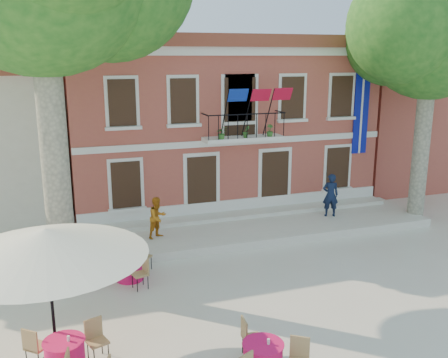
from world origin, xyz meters
TOP-DOWN VIEW (x-y plane):
  - ground at (0.00, 0.00)m, footprint 90.00×90.00m
  - main_building at (2.00, 9.99)m, footprint 13.50×9.59m
  - neighbor_east at (14.00, 11.00)m, footprint 9.40×9.40m
  - terrace at (2.00, 4.40)m, footprint 14.00×3.40m
  - plane_tree_east at (8.99, 3.65)m, footprint 5.16×5.16m
  - patio_umbrella at (-5.35, -2.08)m, footprint 4.26×4.26m
  - pedestrian_navy at (5.36, 4.40)m, footprint 0.74×0.60m
  - pedestrian_orange at (-1.77, 4.21)m, footprint 0.92×0.86m
  - cafe_table_0 at (-5.18, -2.53)m, footprint 1.84×1.77m
  - cafe_table_1 at (-1.19, -4.00)m, footprint 1.87×1.69m
  - cafe_table_3 at (-3.17, 1.69)m, footprint 1.81×1.81m

SIDE VIEW (x-z plane):
  - ground at x=0.00m, z-range 0.00..0.00m
  - terrace at x=2.00m, z-range 0.00..0.30m
  - cafe_table_0 at x=-5.18m, z-range -0.05..0.90m
  - cafe_table_1 at x=-1.19m, z-range -0.05..0.90m
  - cafe_table_3 at x=-3.17m, z-range -0.05..0.90m
  - pedestrian_orange at x=-1.77m, z-range 0.30..1.80m
  - pedestrian_navy at x=5.36m, z-range 0.30..2.07m
  - patio_umbrella at x=-5.35m, z-range 1.26..4.43m
  - neighbor_east at x=14.00m, z-range 0.02..6.42m
  - main_building at x=2.00m, z-range 0.03..7.53m
  - plane_tree_east at x=8.99m, z-range 2.40..12.54m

